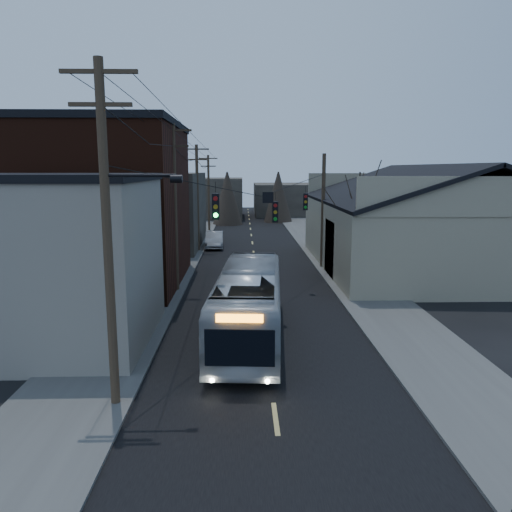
{
  "coord_description": "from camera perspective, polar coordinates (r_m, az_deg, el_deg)",
  "views": [
    {
      "loc": [
        -0.96,
        -11.85,
        7.39
      ],
      "look_at": [
        -0.29,
        13.22,
        3.0
      ],
      "focal_mm": 35.0,
      "sensor_mm": 36.0,
      "label": 1
    }
  ],
  "objects": [
    {
      "name": "bus",
      "position": [
        21.87,
        -0.81,
        -5.47
      ],
      "size": [
        3.41,
        11.53,
        3.17
      ],
      "primitive_type": "imported",
      "rotation": [
        0.0,
        0.0,
        3.08
      ],
      "color": "#A1A7AD",
      "rests_on": "ground"
    },
    {
      "name": "building_brick",
      "position": [
        33.19,
        -17.41,
        5.35
      ],
      "size": [
        10.0,
        12.0,
        10.0
      ],
      "primitive_type": "cube",
      "color": "black",
      "rests_on": "ground"
    },
    {
      "name": "sidewalk_left",
      "position": [
        42.84,
        -8.94,
        -0.04
      ],
      "size": [
        4.0,
        110.0,
        0.12
      ],
      "primitive_type": "cube",
      "color": "#474744",
      "rests_on": "ground"
    },
    {
      "name": "sidewalk_right",
      "position": [
        43.13,
        8.45,
        0.04
      ],
      "size": [
        4.0,
        110.0,
        0.12
      ],
      "primitive_type": "cube",
      "color": "#474744",
      "rests_on": "ground"
    },
    {
      "name": "ground",
      "position": [
        13.99,
        2.83,
        -21.96
      ],
      "size": [
        160.0,
        160.0,
        0.0
      ],
      "primitive_type": "plane",
      "color": "black",
      "rests_on": "ground"
    },
    {
      "name": "parked_car",
      "position": [
        47.34,
        -4.79,
        1.85
      ],
      "size": [
        1.83,
        4.7,
        1.53
      ],
      "primitive_type": "imported",
      "rotation": [
        0.0,
        0.0,
        0.05
      ],
      "color": "#929599",
      "rests_on": "ground"
    },
    {
      "name": "utility_lines",
      "position": [
        36.13,
        -4.97,
        6.03
      ],
      "size": [
        11.24,
        45.28,
        10.5
      ],
      "color": "#382B1E",
      "rests_on": "ground"
    },
    {
      "name": "building_clapboard",
      "position": [
        22.68,
        -22.27,
        -0.7
      ],
      "size": [
        8.0,
        8.0,
        7.0
      ],
      "primitive_type": "cube",
      "color": "gray",
      "rests_on": "ground"
    },
    {
      "name": "building_left_far",
      "position": [
        48.76,
        -11.66,
        5.15
      ],
      "size": [
        9.0,
        14.0,
        7.0
      ],
      "primitive_type": "cube",
      "color": "#2F2B26",
      "rests_on": "ground"
    },
    {
      "name": "bare_tree",
      "position": [
        32.93,
        11.59,
        3.12
      ],
      "size": [
        0.4,
        0.4,
        7.2
      ],
      "primitive_type": "cone",
      "color": "black",
      "rests_on": "ground"
    },
    {
      "name": "building_far_right",
      "position": [
        82.38,
        4.05,
        6.5
      ],
      "size": [
        12.0,
        14.0,
        5.0
      ],
      "primitive_type": "cube",
      "color": "#2F2B26",
      "rests_on": "ground"
    },
    {
      "name": "building_far_left",
      "position": [
        77.14,
        -5.31,
        6.63
      ],
      "size": [
        10.0,
        12.0,
        6.0
      ],
      "primitive_type": "cube",
      "color": "#2F2B26",
      "rests_on": "ground"
    },
    {
      "name": "warehouse",
      "position": [
        39.68,
        19.1,
        2.59
      ],
      "size": [
        16.16,
        20.6,
        7.73
      ],
      "color": "#7E705B",
      "rests_on": "ground"
    },
    {
      "name": "road_surface",
      "position": [
        42.5,
        -0.21,
        -0.07
      ],
      "size": [
        9.0,
        110.0,
        0.02
      ],
      "primitive_type": "cube",
      "color": "black",
      "rests_on": "ground"
    }
  ]
}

